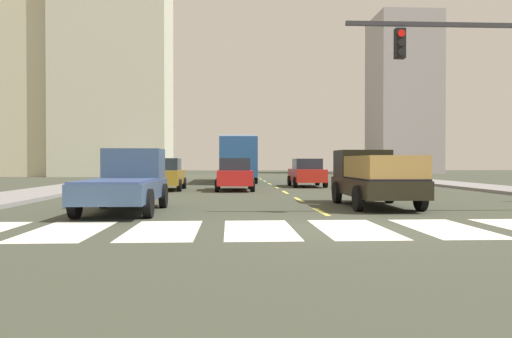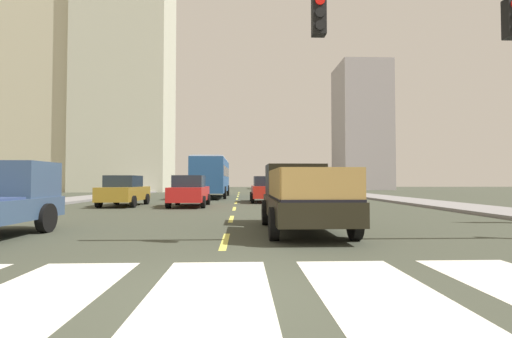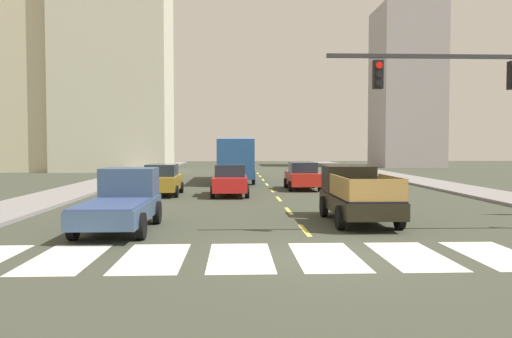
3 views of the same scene
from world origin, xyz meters
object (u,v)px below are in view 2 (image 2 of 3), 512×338
at_px(city_bus, 212,175).
at_px(sedan_near_right, 190,191).
at_px(sedan_near_left, 266,189).
at_px(sedan_far, 124,191).
at_px(pickup_stakebed, 301,197).

xyz_separation_m(city_bus, sedan_near_right, (-0.32, -11.15, -1.09)).
distance_m(sedan_near_left, sedan_near_right, 5.95).
bearing_deg(sedan_far, sedan_near_left, 20.42).
distance_m(city_bus, sedan_near_right, 11.21).
bearing_deg(sedan_near_left, sedan_far, -159.01).
distance_m(city_bus, sedan_far, 11.45).
distance_m(pickup_stakebed, sedan_near_left, 13.61).
relative_size(pickup_stakebed, sedan_near_right, 1.18).
distance_m(sedan_near_right, sedan_far, 3.79).
xyz_separation_m(pickup_stakebed, sedan_far, (-8.42, 10.20, -0.08)).
height_order(sedan_near_right, sedan_far, same).
bearing_deg(sedan_far, sedan_near_right, -9.76).
relative_size(pickup_stakebed, sedan_far, 1.18).
distance_m(pickup_stakebed, city_bus, 21.32).
relative_size(sedan_near_left, sedan_near_right, 1.00).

